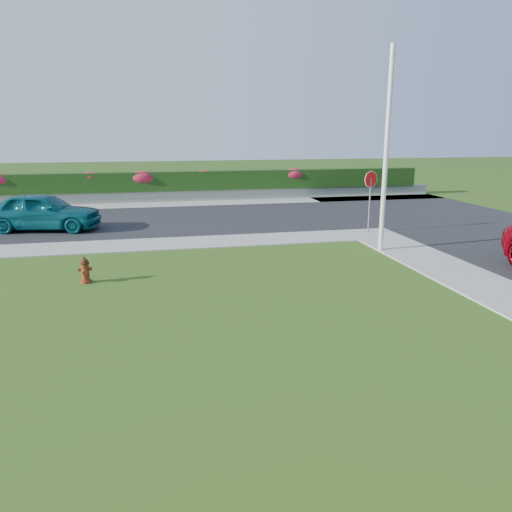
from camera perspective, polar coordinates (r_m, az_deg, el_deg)
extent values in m
plane|color=black|center=(9.93, -2.03, -9.71)|extent=(120.00, 120.00, 0.00)
cube|color=black|center=(23.54, -20.37, 3.51)|extent=(26.00, 8.00, 0.04)
cube|color=gray|center=(18.91, -25.38, 0.58)|extent=(24.00, 2.00, 0.04)
cube|color=gray|center=(20.29, 13.13, 2.44)|extent=(2.00, 2.00, 0.04)
cube|color=gray|center=(28.24, -10.92, 5.79)|extent=(34.00, 2.00, 0.04)
cube|color=gray|center=(29.68, -11.02, 6.73)|extent=(34.00, 0.40, 0.60)
cube|color=black|center=(29.69, -11.11, 8.38)|extent=(32.00, 0.90, 1.10)
cylinder|color=#54240D|center=(14.32, -18.85, -2.76)|extent=(0.31, 0.31, 0.07)
cylinder|color=#54240D|center=(14.25, -18.94, -1.71)|extent=(0.21, 0.21, 0.47)
cylinder|color=black|center=(14.19, -19.01, -0.80)|extent=(0.25, 0.25, 0.05)
sphere|color=black|center=(14.18, -19.02, -0.69)|extent=(0.21, 0.21, 0.21)
cylinder|color=black|center=(14.15, -19.06, -0.23)|extent=(0.06, 0.06, 0.06)
cylinder|color=#54240D|center=(14.24, -19.50, -1.47)|extent=(0.10, 0.11, 0.10)
cylinder|color=#54240D|center=(14.22, -18.41, -1.39)|extent=(0.10, 0.11, 0.10)
cylinder|color=#54240D|center=(14.11, -18.96, -1.79)|extent=(0.14, 0.12, 0.14)
imported|color=#0C535C|center=(22.14, -23.21, 4.71)|extent=(4.81, 2.68, 1.55)
cylinder|color=silver|center=(17.20, 14.67, 11.43)|extent=(0.16, 0.16, 6.66)
cylinder|color=slate|center=(20.38, 12.84, 5.59)|extent=(0.06, 0.06, 2.20)
cylinder|color=red|center=(20.26, 13.00, 8.53)|extent=(0.61, 0.24, 0.64)
cylinder|color=white|center=(20.26, 13.00, 8.53)|extent=(0.65, 0.24, 0.68)
ellipsoid|color=#BE2038|center=(29.72, -18.42, 8.57)|extent=(1.12, 0.72, 0.56)
ellipsoid|color=#BE2038|center=(29.56, -12.81, 8.74)|extent=(1.56, 1.00, 0.78)
ellipsoid|color=#BE2038|center=(29.72, -6.05, 9.22)|extent=(1.08, 0.69, 0.54)
ellipsoid|color=#BE2038|center=(30.81, 4.34, 9.30)|extent=(1.42, 0.91, 0.71)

